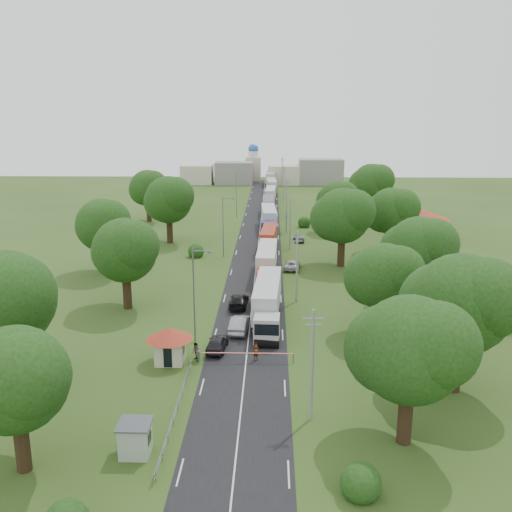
{
  "coord_description": "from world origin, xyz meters",
  "views": [
    {
      "loc": [
        2.38,
        -74.84,
        23.31
      ],
      "look_at": [
        0.13,
        4.17,
        3.0
      ],
      "focal_mm": 40.0,
      "sensor_mm": 36.0,
      "label": 1
    }
  ],
  "objects_px": {
    "guard_booth": "(170,341)",
    "car_lane_front": "(217,343)",
    "boom_barrier": "(232,354)",
    "info_sign": "(286,217)",
    "pedestrian_near": "(256,352)",
    "car_lane_mid": "(239,324)",
    "truck_0": "(267,301)"
  },
  "relations": [
    {
      "from": "info_sign",
      "to": "truck_0",
      "type": "bearing_deg",
      "value": -93.85
    },
    {
      "from": "guard_booth",
      "to": "boom_barrier",
      "type": "bearing_deg",
      "value": 0.01
    },
    {
      "from": "boom_barrier",
      "to": "car_lane_front",
      "type": "height_order",
      "value": "car_lane_front"
    },
    {
      "from": "boom_barrier",
      "to": "pedestrian_near",
      "type": "height_order",
      "value": "pedestrian_near"
    },
    {
      "from": "boom_barrier",
      "to": "car_lane_mid",
      "type": "relative_size",
      "value": 1.82
    },
    {
      "from": "guard_booth",
      "to": "car_lane_front",
      "type": "height_order",
      "value": "guard_booth"
    },
    {
      "from": "guard_booth",
      "to": "car_lane_front",
      "type": "distance_m",
      "value": 5.23
    },
    {
      "from": "boom_barrier",
      "to": "guard_booth",
      "type": "relative_size",
      "value": 2.1
    },
    {
      "from": "truck_0",
      "to": "car_lane_mid",
      "type": "height_order",
      "value": "truck_0"
    },
    {
      "from": "truck_0",
      "to": "car_lane_front",
      "type": "bearing_deg",
      "value": -119.98
    },
    {
      "from": "guard_booth",
      "to": "pedestrian_near",
      "type": "xyz_separation_m",
      "value": [
        8.14,
        0.5,
        -1.25
      ]
    },
    {
      "from": "boom_barrier",
      "to": "info_sign",
      "type": "bearing_deg",
      "value": 83.76
    },
    {
      "from": "info_sign",
      "to": "pedestrian_near",
      "type": "bearing_deg",
      "value": -94.09
    },
    {
      "from": "boom_barrier",
      "to": "truck_0",
      "type": "height_order",
      "value": "truck_0"
    },
    {
      "from": "car_lane_front",
      "to": "pedestrian_near",
      "type": "bearing_deg",
      "value": 154.46
    },
    {
      "from": "guard_booth",
      "to": "info_sign",
      "type": "distance_m",
      "value": 61.27
    },
    {
      "from": "info_sign",
      "to": "pedestrian_near",
      "type": "height_order",
      "value": "info_sign"
    },
    {
      "from": "boom_barrier",
      "to": "car_lane_mid",
      "type": "bearing_deg",
      "value": 87.77
    },
    {
      "from": "boom_barrier",
      "to": "pedestrian_near",
      "type": "xyz_separation_m",
      "value": [
        2.3,
        0.5,
        0.02
      ]
    },
    {
      "from": "info_sign",
      "to": "car_lane_mid",
      "type": "distance_m",
      "value": 52.53
    },
    {
      "from": "guard_booth",
      "to": "car_lane_front",
      "type": "xyz_separation_m",
      "value": [
        4.2,
        2.79,
        -1.4
      ]
    },
    {
      "from": "guard_booth",
      "to": "car_lane_mid",
      "type": "distance_m",
      "value": 10.09
    },
    {
      "from": "guard_booth",
      "to": "truck_0",
      "type": "height_order",
      "value": "truck_0"
    },
    {
      "from": "car_lane_front",
      "to": "boom_barrier",
      "type": "bearing_deg",
      "value": 125.09
    },
    {
      "from": "boom_barrier",
      "to": "guard_booth",
      "type": "height_order",
      "value": "guard_booth"
    },
    {
      "from": "info_sign",
      "to": "car_lane_mid",
      "type": "xyz_separation_m",
      "value": [
        -6.25,
        -52.11,
        -2.17
      ]
    },
    {
      "from": "car_lane_front",
      "to": "pedestrian_near",
      "type": "relative_size",
      "value": 2.46
    },
    {
      "from": "car_lane_front",
      "to": "car_lane_mid",
      "type": "bearing_deg",
      "value": -106.3
    },
    {
      "from": "pedestrian_near",
      "to": "car_lane_mid",
      "type": "bearing_deg",
      "value": 64.1
    },
    {
      "from": "guard_booth",
      "to": "pedestrian_near",
      "type": "distance_m",
      "value": 8.25
    },
    {
      "from": "truck_0",
      "to": "car_lane_mid",
      "type": "xyz_separation_m",
      "value": [
        -2.97,
        -3.44,
        -1.48
      ]
    },
    {
      "from": "info_sign",
      "to": "pedestrian_near",
      "type": "distance_m",
      "value": 59.69
    }
  ]
}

